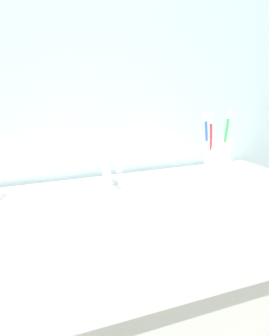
{
  "coord_description": "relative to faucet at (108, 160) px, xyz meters",
  "views": [
    {
      "loc": [
        -0.27,
        -0.67,
        1.17
      ],
      "look_at": [
        0.03,
        0.03,
        0.96
      ],
      "focal_mm": 38.04,
      "sensor_mm": 36.0,
      "label": 1
    }
  ],
  "objects": [
    {
      "name": "toothbrush_red",
      "position": [
        0.29,
        -0.06,
        0.04
      ],
      "size": [
        0.04,
        0.03,
        0.18
      ],
      "color": "red",
      "rests_on": "toothbrush_cup"
    },
    {
      "name": "sink_basin",
      "position": [
        0.0,
        -0.21,
        -0.11
      ],
      "size": [
        0.44,
        0.44,
        0.11
      ],
      "color": "white",
      "rests_on": "vanity_counter"
    },
    {
      "name": "toothbrush_cup",
      "position": [
        0.32,
        -0.04,
        -0.02
      ],
      "size": [
        0.08,
        0.08,
        0.1
      ],
      "primitive_type": "cylinder",
      "color": "white",
      "rests_on": "vanity_counter"
    },
    {
      "name": "toothbrush_green",
      "position": [
        0.34,
        -0.05,
        0.04
      ],
      "size": [
        0.02,
        0.02,
        0.19
      ],
      "color": "green",
      "rests_on": "toothbrush_cup"
    },
    {
      "name": "faucet",
      "position": [
        0.0,
        0.0,
        0.0
      ],
      "size": [
        0.02,
        0.14,
        0.13
      ],
      "color": "silver",
      "rests_on": "sink_basin"
    },
    {
      "name": "toothbrush_blue",
      "position": [
        0.3,
        -0.02,
        0.04
      ],
      "size": [
        0.02,
        0.02,
        0.18
      ],
      "color": "blue",
      "rests_on": "toothbrush_cup"
    },
    {
      "name": "tiled_wall_back",
      "position": [
        -0.03,
        0.12,
        0.26
      ],
      "size": [
        2.28,
        0.04,
        2.4
      ],
      "primitive_type": "cube",
      "color": "silver",
      "rests_on": "ground"
    }
  ]
}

